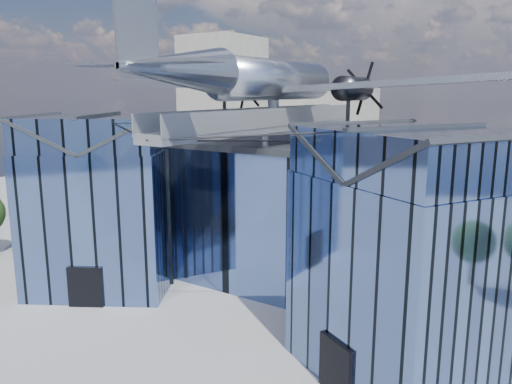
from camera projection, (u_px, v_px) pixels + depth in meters
The scene contains 4 objects.
ground_plane at pixel (238, 313), 30.49m from camera, with size 120.00×120.00×0.00m, color gray.
museum at pixel (287, 207), 34.17m from camera, with size 32.88×24.50×17.60m.
bg_towers at pixel (456, 116), 69.11m from camera, with size 77.00×24.50×26.00m.
tree_side_w at pixel (125, 190), 47.66m from camera, with size 4.94×4.94×5.94m.
Camera 1 is at (16.52, -23.16, 13.27)m, focal length 35.00 mm.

